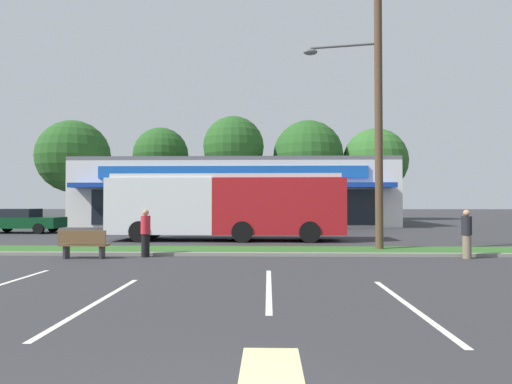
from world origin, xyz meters
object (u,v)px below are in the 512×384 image
Objects in this scene: car_1 at (279,221)px; pedestrian_by_pole at (146,233)px; utility_pole at (375,98)px; bus_stop_bench at (83,244)px; city_bus at (227,205)px; pedestrian_near_bench at (467,234)px; car_3 at (22,221)px.

pedestrian_by_pole is at bearing -112.97° from car_1.
car_1 is at bearing 109.50° from utility_pole.
pedestrian_by_pole is (1.95, 0.50, 0.32)m from bus_stop_bench.
bus_stop_bench is 0.98× the size of pedestrian_by_pole.
city_bus is 7.20× the size of bus_stop_bench.
car_1 is (-3.43, 9.70, -5.14)m from utility_pole.
utility_pole is 6.95× the size of bus_stop_bench.
city_bus is (-6.17, 4.83, -4.15)m from utility_pole.
city_bus reaches higher than pedestrian_by_pole.
pedestrian_near_bench is at bearing 103.40° from pedestrian_by_pole.
car_3 reaches higher than car_1.
pedestrian_near_bench is (2.54, -1.99, -5.09)m from utility_pole.
utility_pole is 22.17m from car_3.
pedestrian_near_bench is at bearing -178.30° from bus_stop_bench.
pedestrian_near_bench is at bearing -62.90° from car_1.
car_3 reaches higher than bus_stop_bench.
pedestrian_near_bench reaches higher than car_3.
bus_stop_bench is 0.98× the size of pedestrian_near_bench.
utility_pole is 6.79× the size of pedestrian_by_pole.
bus_stop_bench is at bearing -167.05° from utility_pole.
bus_stop_bench is (-10.29, -2.37, -5.41)m from utility_pole.
pedestrian_by_pole is (-2.17, -6.69, -0.94)m from city_bus.
car_1 is at bearing 171.05° from pedestrian_by_pole.
car_1 is 2.80× the size of pedestrian_near_bench.
bus_stop_bench is 0.35× the size of car_1.
city_bus is at bearing 176.06° from pedestrian_by_pole.
car_3 is 2.90× the size of pedestrian_by_pole.
bus_stop_bench is at bearing -146.36° from pedestrian_near_bench.
city_bus is 2.43× the size of car_3.
car_1 is at bearing -0.06° from car_3.
car_3 is (-13.09, 4.88, -1.00)m from city_bus.
pedestrian_by_pole is (-10.88, 0.12, 0.00)m from pedestrian_near_bench.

